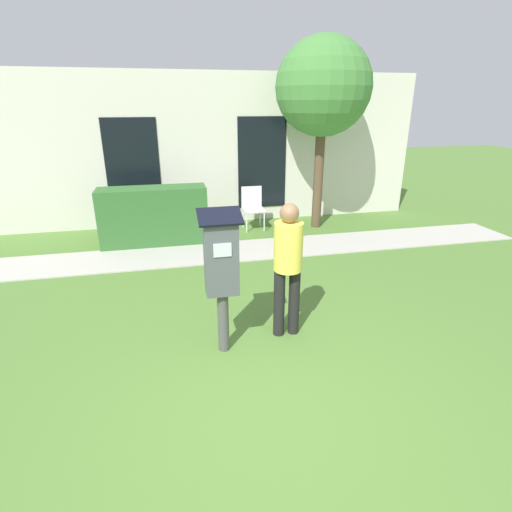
% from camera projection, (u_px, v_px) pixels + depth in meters
% --- Properties ---
extents(ground_plane, '(40.00, 40.00, 0.00)m').
position_uv_depth(ground_plane, '(274.00, 417.00, 3.49)').
color(ground_plane, '#517A33').
extents(sidewalk, '(12.00, 1.10, 0.02)m').
position_uv_depth(sidewalk, '(214.00, 253.00, 7.29)').
color(sidewalk, '#B7B2A8').
rests_on(sidewalk, ground).
extents(building_facade, '(10.00, 0.26, 3.20)m').
position_uv_depth(building_facade, '(198.00, 151.00, 8.69)').
color(building_facade, silver).
rests_on(building_facade, ground).
extents(parking_meter, '(0.44, 0.31, 1.59)m').
position_uv_depth(parking_meter, '(221.00, 265.00, 4.09)').
color(parking_meter, '#4C4C4C').
rests_on(parking_meter, ground).
extents(person_standing, '(0.32, 0.32, 1.58)m').
position_uv_depth(person_standing, '(288.00, 261.00, 4.44)').
color(person_standing, black).
rests_on(person_standing, ground).
extents(outdoor_chair_left, '(0.44, 0.44, 0.90)m').
position_uv_depth(outdoor_chair_left, '(193.00, 209.00, 8.17)').
color(outdoor_chair_left, white).
rests_on(outdoor_chair_left, ground).
extents(outdoor_chair_middle, '(0.44, 0.44, 0.90)m').
position_uv_depth(outdoor_chair_middle, '(253.00, 204.00, 8.57)').
color(outdoor_chair_middle, white).
rests_on(outdoor_chair_middle, ground).
extents(hedge_row, '(2.00, 0.60, 1.10)m').
position_uv_depth(hedge_row, '(154.00, 216.00, 7.60)').
color(hedge_row, '#33662D').
rests_on(hedge_row, ground).
extents(tree, '(1.90, 1.90, 3.82)m').
position_uv_depth(tree, '(323.00, 88.00, 7.86)').
color(tree, brown).
rests_on(tree, ground).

